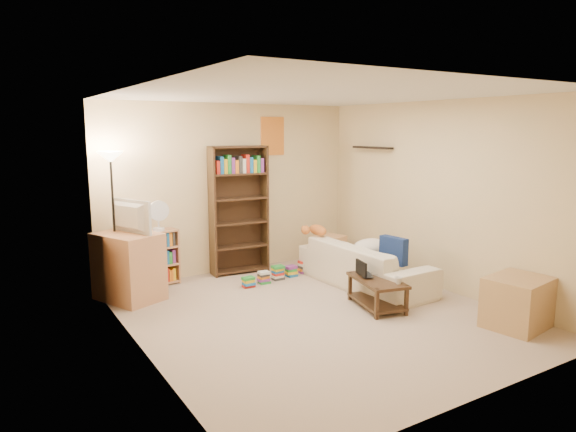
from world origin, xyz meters
The scene contains 19 objects.
room centered at (0.00, 0.01, 1.62)m, with size 4.50×4.54×2.52m.
sofa centered at (1.20, 0.56, 0.30)m, with size 0.85×2.06×0.60m, color beige.
navy_pillow centered at (1.31, 0.12, 0.57)m, with size 0.39×0.12×0.35m, color navy.
cream_blanket centered at (1.35, 0.61, 0.51)m, with size 0.55×0.39×0.24m, color white.
tabby_cat centered at (0.92, 1.34, 0.68)m, with size 0.47×0.18×0.16m.
coffee_table centered at (0.76, -0.20, 0.22)m, with size 0.62×0.89×0.36m.
laptop centered at (0.76, -0.06, 0.37)m, with size 0.33×0.38×0.03m, color black.
laptop_screen centered at (0.65, -0.03, 0.47)m, with size 0.01×0.27×0.18m, color white.
mug centered at (0.82, -0.49, 0.40)m, with size 0.12×0.12×0.08m, color silver.
tv_remote centered at (0.91, 0.04, 0.37)m, with size 0.04×0.14×0.02m, color black.
tv_stand centered at (-1.70, 1.66, 0.42)m, with size 0.57×0.79×0.85m, color tan.
television centered at (-1.70, 1.66, 1.06)m, with size 0.37×0.70×0.42m, color black.
tall_bookshelf centered at (0.03, 2.05, 1.00)m, with size 0.87×0.35×1.89m.
short_bookshelf centered at (-1.23, 2.05, 0.38)m, with size 0.63×0.33×0.77m.
desk_fan centered at (-1.18, 2.01, 1.00)m, with size 0.27×0.15×0.42m.
floor_lamp centered at (-1.80, 1.88, 1.48)m, with size 0.31×0.31×1.86m.
side_table centered at (1.42, 1.69, 0.24)m, with size 0.41×0.41×0.47m, color tan.
end_cabinet centered at (1.65, -1.46, 0.27)m, with size 0.66×0.55×0.55m, color #B07755.
book_stacks centered at (0.34, 1.42, 0.09)m, with size 1.19×0.33×0.21m.
Camera 1 is at (-3.25, -4.69, 2.13)m, focal length 32.00 mm.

